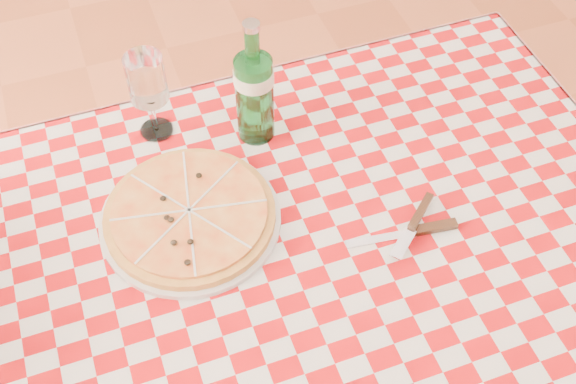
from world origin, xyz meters
name	(u,v)px	position (x,y,z in m)	size (l,w,h in m)	color
dining_table	(308,263)	(0.00, 0.00, 0.66)	(1.20, 0.80, 0.75)	brown
tablecloth	(309,235)	(0.00, 0.00, 0.75)	(1.30, 0.90, 0.01)	#A60A0E
pizza_plate	(190,214)	(-0.20, 0.10, 0.78)	(0.33, 0.33, 0.04)	#CB8D43
water_bottle	(254,82)	(-0.01, 0.27, 0.90)	(0.08, 0.08, 0.28)	#1B6D2D
wine_glass	(150,96)	(-0.20, 0.35, 0.85)	(0.08, 0.08, 0.19)	white
cutlery	(411,230)	(0.17, -0.06, 0.77)	(0.22, 0.19, 0.02)	silver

